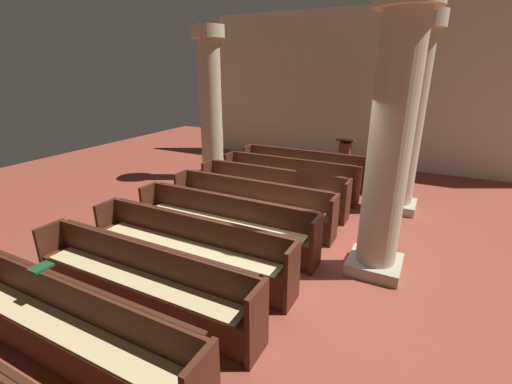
% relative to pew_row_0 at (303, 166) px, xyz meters
% --- Properties ---
extents(ground_plane, '(19.20, 19.20, 0.00)m').
position_rel_pew_row_0_xyz_m(ground_plane, '(0.94, -3.44, -0.46)').
color(ground_plane, brown).
extents(back_wall, '(10.00, 0.16, 4.50)m').
position_rel_pew_row_0_xyz_m(back_wall, '(0.94, 2.64, 1.79)').
color(back_wall, beige).
rests_on(back_wall, ground).
extents(pew_row_0, '(3.30, 0.46, 0.85)m').
position_rel_pew_row_0_xyz_m(pew_row_0, '(0.00, 0.00, 0.00)').
color(pew_row_0, '#4C2316').
rests_on(pew_row_0, ground).
extents(pew_row_1, '(3.30, 0.46, 0.85)m').
position_rel_pew_row_0_xyz_m(pew_row_1, '(0.00, -0.96, 0.00)').
color(pew_row_1, '#4C2316').
rests_on(pew_row_1, ground).
extents(pew_row_2, '(3.30, 0.47, 0.85)m').
position_rel_pew_row_0_xyz_m(pew_row_2, '(0.00, -1.92, 0.00)').
color(pew_row_2, '#4C2316').
rests_on(pew_row_2, ground).
extents(pew_row_3, '(3.30, 0.46, 0.85)m').
position_rel_pew_row_0_xyz_m(pew_row_3, '(0.00, -2.88, 0.00)').
color(pew_row_3, '#4C2316').
rests_on(pew_row_3, ground).
extents(pew_row_4, '(3.30, 0.46, 0.85)m').
position_rel_pew_row_0_xyz_m(pew_row_4, '(0.00, -3.84, 0.00)').
color(pew_row_4, '#4C2316').
rests_on(pew_row_4, ground).
extents(pew_row_5, '(3.30, 0.47, 0.85)m').
position_rel_pew_row_0_xyz_m(pew_row_5, '(0.00, -4.80, 0.00)').
color(pew_row_5, '#4C2316').
rests_on(pew_row_5, ground).
extents(pew_row_6, '(3.30, 0.46, 0.85)m').
position_rel_pew_row_0_xyz_m(pew_row_6, '(0.00, -5.76, 0.00)').
color(pew_row_6, '#4C2316').
rests_on(pew_row_6, ground).
extents(pew_row_7, '(3.30, 0.46, 0.85)m').
position_rel_pew_row_0_xyz_m(pew_row_7, '(0.00, -6.72, 0.00)').
color(pew_row_7, '#4C2316').
rests_on(pew_row_7, ground).
extents(pillar_aisle_side, '(0.83, 0.83, 3.86)m').
position_rel_pew_row_0_xyz_m(pillar_aisle_side, '(2.43, -0.75, 1.55)').
color(pillar_aisle_side, tan).
rests_on(pillar_aisle_side, ground).
extents(pillar_far_side, '(0.83, 0.83, 3.86)m').
position_rel_pew_row_0_xyz_m(pillar_far_side, '(-2.38, -0.62, 1.55)').
color(pillar_far_side, tan).
rests_on(pillar_far_side, ground).
extents(pillar_aisle_rear, '(0.82, 0.82, 3.86)m').
position_rel_pew_row_0_xyz_m(pillar_aisle_rear, '(2.43, -3.46, 1.55)').
color(pillar_aisle_rear, tan).
rests_on(pillar_aisle_rear, ground).
extents(lectern, '(0.48, 0.45, 1.08)m').
position_rel_pew_row_0_xyz_m(lectern, '(0.81, 1.11, -0.00)').
color(lectern, '#562B1A').
rests_on(lectern, ground).
extents(hymn_book, '(0.16, 0.22, 0.03)m').
position_rel_pew_row_0_xyz_m(hymn_book, '(-0.62, -6.53, 0.41)').
color(hymn_book, '#194723').
rests_on(hymn_book, pew_row_7).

